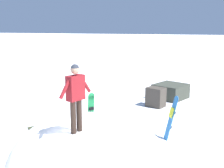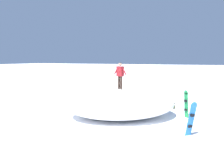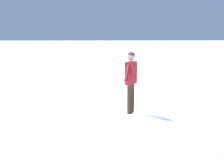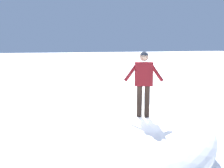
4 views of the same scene
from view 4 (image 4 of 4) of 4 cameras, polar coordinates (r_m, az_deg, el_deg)
The scene contains 3 objects.
ground at distance 7.73m, azimuth 7.53°, elevation -18.62°, with size 240.00×240.00×0.00m, color white.
snow_mound at distance 7.15m, azimuth 4.42°, elevation -13.45°, with size 6.68×4.31×1.70m, color white.
snowboarder_standing at distance 6.47m, azimuth 7.32°, elevation 1.36°, with size 0.48×0.98×1.71m.
Camera 4 is at (-5.98, 3.36, 3.56)m, focal length 39.60 mm.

